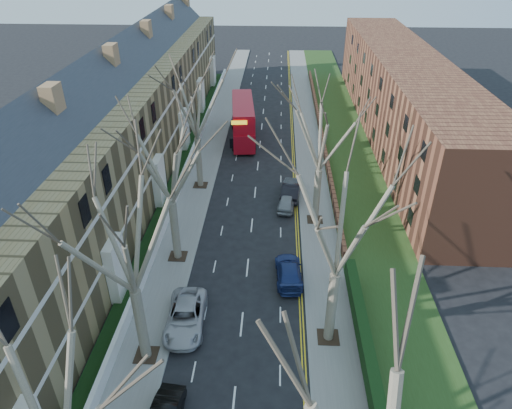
# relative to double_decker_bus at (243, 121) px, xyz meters

# --- Properties ---
(pavement_left) EXTENTS (3.00, 102.00, 0.12)m
(pavement_left) POSITION_rel_double_decker_bus_xyz_m (-3.80, -1.74, -2.24)
(pavement_left) COLOR slate
(pavement_left) RESTS_ON ground
(pavement_right) EXTENTS (3.00, 102.00, 0.12)m
(pavement_right) POSITION_rel_double_decker_bus_xyz_m (8.20, -1.74, -2.24)
(pavement_right) COLOR slate
(pavement_right) RESTS_ON ground
(terrace_left) EXTENTS (9.70, 78.00, 13.60)m
(terrace_left) POSITION_rel_double_decker_bus_xyz_m (-11.45, -9.74, 3.23)
(terrace_left) COLOR olive
(terrace_left) RESTS_ON ground
(flats_right) EXTENTS (13.97, 54.00, 10.00)m
(flats_right) POSITION_rel_double_decker_bus_xyz_m (19.66, 2.26, 2.68)
(flats_right) COLOR brown
(flats_right) RESTS_ON ground
(front_wall_left) EXTENTS (0.30, 78.00, 1.00)m
(front_wall_left) POSITION_rel_double_decker_bus_xyz_m (-5.45, -9.74, -1.68)
(front_wall_left) COLOR white
(front_wall_left) RESTS_ON ground
(grass_verge_right) EXTENTS (6.00, 102.00, 0.06)m
(grass_verge_right) POSITION_rel_double_decker_bus_xyz_m (12.70, -1.74, -2.15)
(grass_verge_right) COLOR #253E16
(grass_verge_right) RESTS_ON ground
(tree_left_mid) EXTENTS (10.50, 10.50, 14.71)m
(tree_left_mid) POSITION_rel_double_decker_bus_xyz_m (-3.50, -34.74, 7.25)
(tree_left_mid) COLOR brown
(tree_left_mid) RESTS_ON ground
(tree_left_far) EXTENTS (10.15, 10.15, 14.22)m
(tree_left_far) POSITION_rel_double_decker_bus_xyz_m (-3.50, -24.74, 6.94)
(tree_left_far) COLOR brown
(tree_left_far) RESTS_ON ground
(tree_left_dist) EXTENTS (10.50, 10.50, 14.71)m
(tree_left_dist) POSITION_rel_double_decker_bus_xyz_m (-3.50, -12.74, 7.26)
(tree_left_dist) COLOR brown
(tree_left_dist) RESTS_ON ground
(tree_right_mid) EXTENTS (10.50, 10.50, 14.71)m
(tree_right_mid) POSITION_rel_double_decker_bus_xyz_m (7.90, -32.74, 7.25)
(tree_right_mid) COLOR brown
(tree_right_mid) RESTS_ON ground
(tree_right_far) EXTENTS (10.15, 10.15, 14.22)m
(tree_right_far) POSITION_rel_double_decker_bus_xyz_m (7.90, -18.74, 6.94)
(tree_right_far) COLOR brown
(tree_right_far) RESTS_ON ground
(double_decker_bus) EXTENTS (3.65, 11.39, 4.67)m
(double_decker_bus) POSITION_rel_double_decker_bus_xyz_m (0.00, 0.00, 0.00)
(double_decker_bus) COLOR #A50B19
(double_decker_bus) RESTS_ON ground
(car_left_far) EXTENTS (2.70, 5.48, 1.50)m
(car_left_far) POSITION_rel_double_decker_bus_xyz_m (-1.50, -31.99, -1.55)
(car_left_far) COLOR #AEADB3
(car_left_far) RESTS_ON ground
(car_right_near) EXTENTS (2.20, 4.86, 1.38)m
(car_right_near) POSITION_rel_double_decker_bus_xyz_m (5.40, -26.90, -1.61)
(car_right_near) COLOR navy
(car_right_near) RESTS_ON ground
(car_right_mid) EXTENTS (2.07, 4.07, 1.33)m
(car_right_mid) POSITION_rel_double_decker_bus_xyz_m (5.34, -16.58, -1.64)
(car_right_mid) COLOR gray
(car_right_mid) RESTS_ON ground
(car_right_far) EXTENTS (2.30, 5.03, 1.60)m
(car_right_far) POSITION_rel_double_decker_bus_xyz_m (5.80, -14.34, -1.50)
(car_right_far) COLOR black
(car_right_far) RESTS_ON ground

